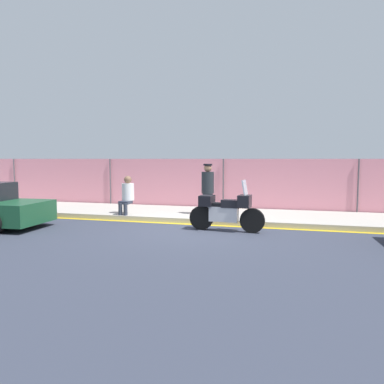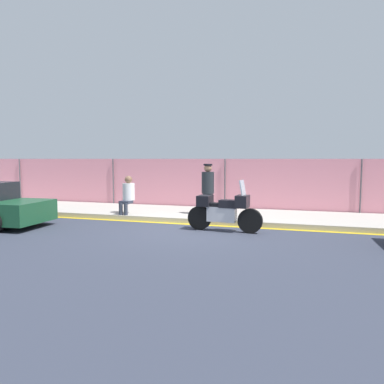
% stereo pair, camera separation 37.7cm
% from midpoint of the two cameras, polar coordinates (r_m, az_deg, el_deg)
% --- Properties ---
extents(ground_plane, '(120.00, 120.00, 0.00)m').
position_cam_midpoint_polar(ground_plane, '(10.55, 1.31, -6.00)').
color(ground_plane, '#333847').
extents(sidewalk, '(35.53, 3.00, 0.16)m').
position_cam_midpoint_polar(sidewalk, '(13.02, 4.45, -3.53)').
color(sidewalk, '#ADA89E').
rests_on(sidewalk, ground_plane).
extents(curb_paint_stripe, '(35.53, 0.18, 0.01)m').
position_cam_midpoint_polar(curb_paint_stripe, '(11.51, 2.69, -5.05)').
color(curb_paint_stripe, gold).
rests_on(curb_paint_stripe, ground_plane).
extents(storefront_fence, '(33.76, 0.17, 2.03)m').
position_cam_midpoint_polar(storefront_fence, '(14.46, 5.86, 1.03)').
color(storefront_fence, pink).
rests_on(storefront_fence, ground_plane).
extents(motorcycle, '(2.15, 0.59, 1.45)m').
position_cam_midpoint_polar(motorcycle, '(10.50, 5.88, -2.84)').
color(motorcycle, black).
rests_on(motorcycle, ground_plane).
extents(officer_standing, '(0.42, 0.42, 1.70)m').
position_cam_midpoint_polar(officer_standing, '(12.49, 3.30, 0.47)').
color(officer_standing, '#1E2328').
rests_on(officer_standing, sidewalk).
extents(person_seated_on_curb, '(0.41, 0.68, 1.29)m').
position_cam_midpoint_polar(person_seated_on_curb, '(12.89, -8.93, -0.15)').
color(person_seated_on_curb, '#2D3342').
rests_on(person_seated_on_curb, sidewalk).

